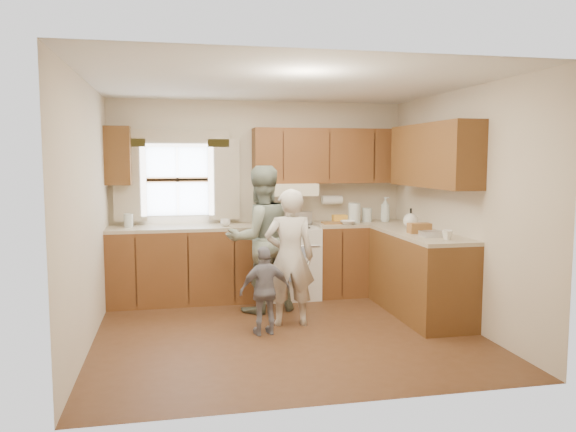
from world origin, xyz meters
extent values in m
plane|color=#4B2B17|center=(0.00, 0.00, 0.00)|extent=(3.80, 3.80, 0.00)
plane|color=white|center=(0.00, 0.00, 2.50)|extent=(3.80, 3.80, 0.00)
plane|color=beige|center=(0.00, 1.75, 1.25)|extent=(3.80, 0.00, 3.80)
plane|color=beige|center=(0.00, -1.75, 1.25)|extent=(3.80, 0.00, 3.80)
plane|color=beige|center=(-1.90, 0.00, 1.25)|extent=(0.00, 3.50, 3.50)
plane|color=beige|center=(1.90, 0.00, 1.25)|extent=(0.00, 3.50, 3.50)
cube|color=#45270E|center=(-0.99, 1.45, 0.45)|extent=(1.82, 0.60, 0.90)
cube|color=#45270E|center=(1.29, 1.45, 0.45)|extent=(1.22, 0.60, 0.90)
cube|color=#3B210D|center=(1.60, 0.32, 0.45)|extent=(0.60, 1.65, 0.90)
cube|color=tan|center=(-0.99, 1.45, 0.92)|extent=(1.82, 0.60, 0.04)
cube|color=tan|center=(1.29, 1.45, 0.92)|extent=(1.22, 0.60, 0.04)
cube|color=tan|center=(1.60, 0.32, 0.92)|extent=(0.60, 1.65, 0.04)
cube|color=#45270E|center=(0.90, 1.58, 1.80)|extent=(2.00, 0.33, 0.70)
cube|color=#3B210D|center=(-1.75, 1.58, 1.80)|extent=(0.30, 0.33, 0.70)
cube|color=#3B210D|center=(1.73, 0.32, 1.80)|extent=(0.33, 1.65, 0.70)
cube|color=beige|center=(0.30, 1.52, 1.38)|extent=(0.76, 0.45, 0.15)
cube|color=silver|center=(-1.05, 1.73, 1.50)|extent=(0.90, 0.03, 0.90)
cube|color=yellow|center=(-1.63, 1.68, 1.50)|extent=(0.40, 0.05, 1.02)
cube|color=yellow|center=(-0.47, 1.68, 1.50)|extent=(0.40, 0.05, 1.02)
cube|color=yellow|center=(-1.05, 1.68, 2.02)|extent=(1.30, 0.05, 0.22)
cylinder|color=white|center=(0.95, 1.65, 1.22)|extent=(0.27, 0.12, 0.12)
imported|color=silver|center=(-0.49, 1.32, 0.99)|extent=(0.12, 0.12, 0.09)
imported|color=silver|center=(1.62, 1.44, 1.10)|extent=(0.18, 0.18, 0.32)
imported|color=silver|center=(1.04, 1.24, 0.96)|extent=(0.25, 0.25, 0.05)
imported|color=silver|center=(1.62, -0.26, 0.99)|extent=(0.14, 0.14, 0.10)
cylinder|color=silver|center=(-1.64, 1.48, 1.02)|extent=(0.11, 0.11, 0.16)
cube|color=olive|center=(0.87, 1.34, 0.95)|extent=(0.26, 0.19, 0.02)
cube|color=gold|center=(1.00, 1.46, 0.99)|extent=(0.18, 0.13, 0.10)
cylinder|color=silver|center=(1.18, 1.39, 1.07)|extent=(0.15, 0.15, 0.26)
cylinder|color=silver|center=(1.38, 1.47, 1.03)|extent=(0.13, 0.13, 0.18)
sphere|color=silver|center=(1.65, 0.71, 1.03)|extent=(0.18, 0.18, 0.18)
cube|color=olive|center=(1.57, 0.28, 1.00)|extent=(0.24, 0.13, 0.11)
cube|color=silver|center=(1.59, -0.01, 0.97)|extent=(0.26, 0.18, 0.06)
cube|color=silver|center=(0.30, 1.43, 0.45)|extent=(0.76, 0.64, 0.90)
cube|color=#B7B7BC|center=(0.30, 1.69, 0.99)|extent=(0.76, 0.10, 0.16)
cylinder|color=#B7B7BC|center=(0.30, 1.11, 0.70)|extent=(0.68, 0.03, 0.03)
cube|color=#43619E|center=(0.35, 1.09, 0.48)|extent=(0.22, 0.02, 0.42)
cylinder|color=black|center=(0.12, 1.55, 0.91)|extent=(0.18, 0.18, 0.01)
cylinder|color=black|center=(0.48, 1.55, 0.91)|extent=(0.18, 0.18, 0.01)
cylinder|color=black|center=(0.12, 1.30, 0.91)|extent=(0.18, 0.18, 0.01)
cylinder|color=black|center=(0.48, 1.30, 0.91)|extent=(0.18, 0.18, 0.01)
imported|color=beige|center=(0.09, 0.24, 0.73)|extent=(0.56, 0.40, 1.45)
imported|color=#263A31|center=(-0.13, 0.85, 0.84)|extent=(0.95, 0.82, 1.69)
imported|color=gray|center=(-0.22, -0.04, 0.45)|extent=(0.55, 0.29, 0.90)
camera|label=1|loc=(-1.11, -5.48, 1.77)|focal=35.00mm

